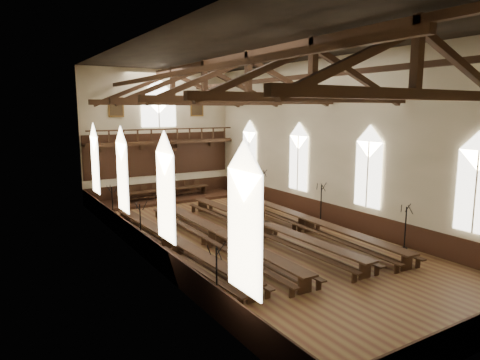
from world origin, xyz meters
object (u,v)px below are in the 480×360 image
Objects in this scene: refectory_row_a at (172,241)px; candelabrum_right_near at (405,236)px; refectory_row_d at (306,221)px; candelabrum_right_far at (263,193)px; candelabrum_left_near at (217,289)px; candelabrum_left_mid at (141,233)px; candelabrum_left_far at (113,212)px; refectory_row_b at (217,234)px; dais at (165,199)px; refectory_row_c at (263,226)px; high_table at (165,191)px; candelabrum_right_mid at (321,210)px.

refectory_row_a is 11.57m from candelabrum_right_near.
refectory_row_d is 7.54m from candelabrum_right_far.
candelabrum_left_near is at bearing -129.97° from candelabrum_right_far.
candelabrum_left_far is (-0.00, 5.18, 0.02)m from candelabrum_left_mid.
refectory_row_b is 6.40× the size of candelabrum_right_near.
candelabrum_right_near is at bearing -90.00° from candelabrum_right_far.
refectory_row_d is 11.68m from candelabrum_left_far.
candelabrum_left_far is at bearing 179.98° from candelabrum_right_far.
dais is 18.80m from candelabrum_left_near.
refectory_row_c is 1.00× the size of refectory_row_d.
candelabrum_left_far is (-5.28, -4.79, -0.05)m from high_table.
refectory_row_a is 10.05m from candelabrum_right_mid.
candelabrum_left_mid is at bearing 154.46° from refectory_row_b.
candelabrum_right_far is at bearing 90.00° from candelabrum_right_near.
high_table is 3.12× the size of candelabrum_left_near.
high_table is at bearing 69.83° from refectory_row_a.
refectory_row_b reaches higher than refectory_row_a.
candelabrum_right_far is at bearing -39.49° from dais.
high_table is 18.20m from candelabrum_right_near.
candelabrum_right_mid reaches higher than dais.
candelabrum_right_far reaches higher than high_table.
candelabrum_left_near is 13.24m from candelabrum_left_far.
refectory_row_c is 6.37× the size of candelabrum_left_mid.
refectory_row_c is 8.95m from candelabrum_left_near.
refectory_row_b is at bearing -98.65° from high_table.
high_table is (0.00, 0.00, 0.68)m from dais.
high_table is 11.28m from candelabrum_left_mid.
candelabrum_left_mid is at bearing -117.93° from dais.
refectory_row_d is 10.91m from candelabrum_left_near.
candelabrum_left_far is (-5.28, -4.79, 0.64)m from dais.
candelabrum_right_far is (10.04, 6.70, 0.24)m from refectory_row_a.
candelabrum_left_far is (-3.51, 6.85, 0.16)m from refectory_row_b.
candelabrum_right_near is 6.15m from candelabrum_right_mid.
candelabrum_right_near is at bearing -49.33° from refectory_row_c.
candelabrum_left_mid is 11.16m from candelabrum_right_mid.
refectory_row_d is 5.54m from candelabrum_right_near.
candelabrum_left_near is at bearing -106.33° from high_table.
refectory_row_b is 5.78× the size of candelabrum_right_far.
candelabrum_right_mid is (11.10, -1.14, 0.04)m from candelabrum_left_mid.
candelabrum_right_far is (4.75, 6.93, 0.18)m from refectory_row_c.
candelabrum_right_mid is at bearing -90.00° from candelabrum_right_far.
candelabrum_left_far reaches higher than dais.
refectory_row_c is 2.81m from refectory_row_d.
refectory_row_c is (2.83, -0.08, 0.02)m from refectory_row_b.
candelabrum_left_mid is at bearing -117.93° from high_table.
candelabrum_right_far reaches higher than refectory_row_d.
candelabrum_right_near is (11.10, -12.46, -0.04)m from candelabrum_left_far.
refectory_row_a is 5.88× the size of candelabrum_left_far.
candelabrum_left_far is at bearing 90.00° from candelabrum_left_near.
candelabrum_left_far is at bearing 90.00° from candelabrum_left_mid.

